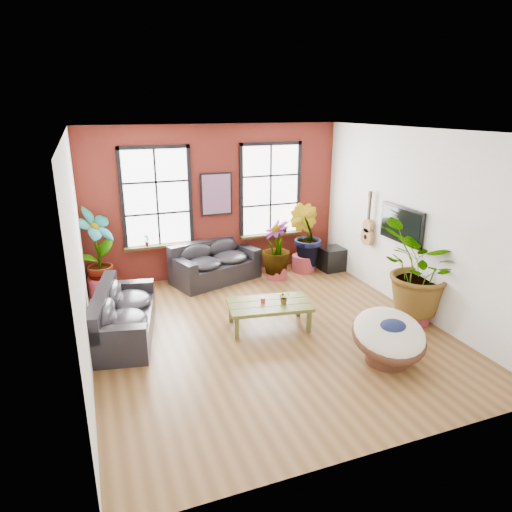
{
  "coord_description": "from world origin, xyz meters",
  "views": [
    {
      "loc": [
        -2.8,
        -6.83,
        3.86
      ],
      "look_at": [
        0.0,
        0.6,
        1.25
      ],
      "focal_mm": 32.0,
      "sensor_mm": 36.0,
      "label": 1
    }
  ],
  "objects_px": {
    "coffee_table": "(269,306)",
    "papasan_chair": "(389,336)",
    "sofa_left": "(121,316)",
    "sofa_back": "(214,263)"
  },
  "relations": [
    {
      "from": "coffee_table",
      "to": "papasan_chair",
      "type": "distance_m",
      "value": 2.2
    },
    {
      "from": "sofa_left",
      "to": "papasan_chair",
      "type": "distance_m",
      "value": 4.51
    },
    {
      "from": "sofa_left",
      "to": "papasan_chair",
      "type": "xyz_separation_m",
      "value": [
        3.85,
        -2.36,
        0.06
      ]
    },
    {
      "from": "sofa_back",
      "to": "coffee_table",
      "type": "bearing_deg",
      "value": -102.16
    },
    {
      "from": "coffee_table",
      "to": "papasan_chair",
      "type": "relative_size",
      "value": 1.21
    },
    {
      "from": "sofa_back",
      "to": "papasan_chair",
      "type": "relative_size",
      "value": 1.64
    },
    {
      "from": "sofa_left",
      "to": "coffee_table",
      "type": "distance_m",
      "value": 2.61
    },
    {
      "from": "sofa_back",
      "to": "sofa_left",
      "type": "distance_m",
      "value": 3.08
    },
    {
      "from": "sofa_back",
      "to": "papasan_chair",
      "type": "distance_m",
      "value": 4.72
    },
    {
      "from": "sofa_left",
      "to": "papasan_chair",
      "type": "bearing_deg",
      "value": -110.06
    }
  ]
}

